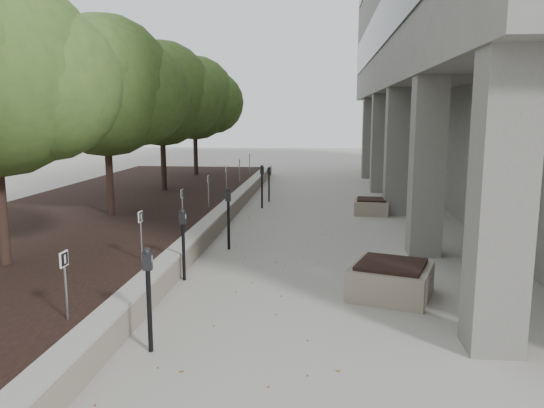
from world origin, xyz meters
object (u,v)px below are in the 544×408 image
at_px(parking_meter_1, 149,300).
at_px(planter_front, 391,279).
at_px(parking_meter_2, 183,245).
at_px(parking_meter_4, 262,187).
at_px(planter_back, 371,206).
at_px(crabapple_tree_3, 106,116).
at_px(parking_meter_5, 269,184).
at_px(crabapple_tree_4, 162,116).
at_px(parking_meter_3, 228,219).
at_px(crabapple_tree_5, 195,116).

height_order(parking_meter_1, planter_front, parking_meter_1).
height_order(parking_meter_2, parking_meter_4, parking_meter_4).
bearing_deg(planter_back, crabapple_tree_3, -158.40).
distance_m(crabapple_tree_3, planter_back, 8.52).
xyz_separation_m(parking_meter_4, parking_meter_5, (0.10, 1.41, -0.10)).
xyz_separation_m(crabapple_tree_4, parking_meter_4, (3.83, -1.36, -2.38)).
bearing_deg(parking_meter_3, parking_meter_2, -104.38).
xyz_separation_m(crabapple_tree_3, parking_meter_5, (3.93, 5.04, -2.48)).
relative_size(parking_meter_4, planter_front, 1.13).
xyz_separation_m(parking_meter_1, planter_back, (3.85, 10.48, -0.47)).
xyz_separation_m(crabapple_tree_3, parking_meter_2, (3.25, -4.43, -2.42)).
height_order(parking_meter_1, planter_back, parking_meter_1).
xyz_separation_m(crabapple_tree_3, crabapple_tree_5, (0.00, 10.00, 0.00)).
height_order(parking_meter_4, parking_meter_5, parking_meter_4).
relative_size(parking_meter_3, parking_meter_4, 0.99).
bearing_deg(crabapple_tree_3, parking_meter_1, -64.38).
distance_m(parking_meter_3, planter_back, 6.24).
bearing_deg(crabapple_tree_4, crabapple_tree_5, 90.00).
distance_m(parking_meter_1, parking_meter_3, 5.53).
height_order(crabapple_tree_3, parking_meter_3, crabapple_tree_3).
bearing_deg(crabapple_tree_4, parking_meter_4, -19.59).
height_order(parking_meter_1, parking_meter_4, parking_meter_4).
distance_m(parking_meter_1, parking_meter_5, 12.58).
distance_m(parking_meter_1, parking_meter_2, 3.12).
xyz_separation_m(crabapple_tree_3, parking_meter_4, (3.83, 3.64, -2.38)).
bearing_deg(parking_meter_1, planter_front, 28.37).
bearing_deg(planter_back, crabapple_tree_5, 136.62).
relative_size(planter_front, planter_back, 1.23).
height_order(crabapple_tree_3, parking_meter_2, crabapple_tree_3).
xyz_separation_m(parking_meter_3, planter_back, (3.77, 4.95, -0.48)).
xyz_separation_m(parking_meter_3, planter_front, (3.41, -2.98, -0.43)).
bearing_deg(parking_meter_1, parking_meter_3, 81.46).
bearing_deg(parking_meter_1, parking_meter_5, 80.83).
relative_size(parking_meter_3, planter_back, 1.37).
xyz_separation_m(crabapple_tree_4, planter_front, (7.10, -9.98, -2.81)).
xyz_separation_m(crabapple_tree_4, parking_meter_2, (3.25, -9.43, -2.42)).
bearing_deg(parking_meter_3, crabapple_tree_3, 147.41).
height_order(crabapple_tree_4, crabapple_tree_5, same).
bearing_deg(parking_meter_2, planter_front, -4.25).
xyz_separation_m(crabapple_tree_4, crabapple_tree_5, (0.00, 5.00, 0.00)).
height_order(crabapple_tree_3, parking_meter_4, crabapple_tree_3).
bearing_deg(crabapple_tree_4, parking_meter_5, 0.64).
bearing_deg(parking_meter_5, crabapple_tree_3, -114.39).
distance_m(crabapple_tree_3, parking_meter_4, 5.79).
bearing_deg(planter_front, crabapple_tree_5, 115.37).
height_order(crabapple_tree_4, planter_front, crabapple_tree_4).
xyz_separation_m(crabapple_tree_3, crabapple_tree_4, (0.00, 5.00, 0.00)).
xyz_separation_m(parking_meter_3, parking_meter_4, (0.14, 5.63, 0.01)).
relative_size(parking_meter_1, planter_back, 1.35).
relative_size(crabapple_tree_5, parking_meter_5, 4.23).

